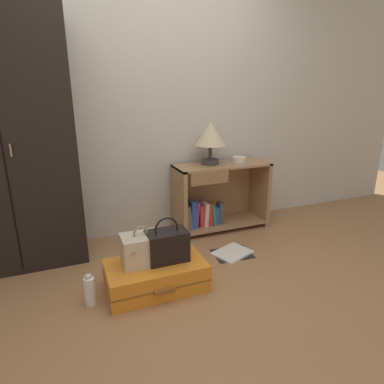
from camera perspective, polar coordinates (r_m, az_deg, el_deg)
The scene contains 11 objects.
ground_plane at distance 2.29m, azimuth 2.99°, elevation -20.27°, with size 9.00×9.00×0.00m, color #9E7047.
back_wall at distance 3.23m, azimuth -8.33°, elevation 15.50°, with size 6.40×0.10×2.60m, color beige.
wardrobe at distance 2.89m, azimuth -29.44°, elevation 7.01°, with size 0.99×0.47×1.97m.
bookshelf at distance 3.39m, azimuth 4.30°, elevation -0.91°, with size 0.96×0.39×0.69m.
table_lamp at distance 3.23m, azimuth 3.22°, elevation 9.70°, with size 0.30×0.30×0.41m.
bowl at distance 3.40m, azimuth 8.16°, elevation 5.61°, with size 0.14×0.14×0.06m, color silver.
suitcase_large at distance 2.48m, azimuth -6.27°, elevation -14.17°, with size 0.71×0.43×0.21m.
train_case at distance 2.39m, azimuth -8.78°, elevation -9.74°, with size 0.27×0.22×0.29m.
handbag at distance 2.41m, azimuth -4.35°, elevation -9.17°, with size 0.29×0.18×0.33m.
bottle at distance 2.40m, azimuth -17.28°, elevation -16.03°, with size 0.07×0.07×0.22m.
open_book_on_floor at distance 2.99m, azimuth 6.98°, elevation -10.46°, with size 0.38×0.34×0.02m.
Camera 1 is at (-0.78, -1.63, 1.40)m, focal length 30.78 mm.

